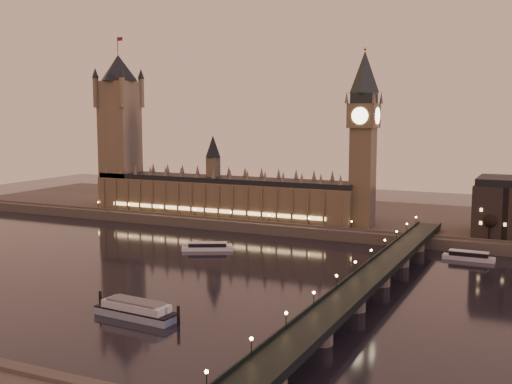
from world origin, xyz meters
TOP-DOWN VIEW (x-y plane):
  - ground at (0.00, 0.00)m, footprint 700.00×700.00m
  - far_embankment at (30.00, 165.00)m, footprint 560.00×130.00m
  - palace_of_westminster at (-40.12, 120.99)m, footprint 180.00×26.62m
  - victoria_tower at (-120.00, 121.00)m, footprint 31.68×31.68m
  - big_ben at (53.99, 120.99)m, footprint 17.68×17.68m
  - westminster_bridge at (91.61, 0.00)m, footprint 13.20×260.00m
  - bare_tree_0 at (127.09, 109.00)m, footprint 6.10×6.10m
  - cruise_boat_a at (-9.23, 48.16)m, footprint 26.85×17.39m
  - cruise_boat_b at (119.52, 83.89)m, footprint 24.93×6.36m
  - moored_barge at (23.07, -60.56)m, footprint 37.28×11.77m

SIDE VIEW (x-z plane):
  - ground at x=0.00m, z-range 0.00..0.00m
  - cruise_boat_a at x=-9.23m, z-range -0.26..4.08m
  - cruise_boat_b at x=119.52m, z-range -0.27..4.32m
  - moored_barge at x=23.07m, z-range -0.53..6.32m
  - far_embankment at x=30.00m, z-range 0.00..6.00m
  - westminster_bridge at x=91.61m, z-range -2.13..13.17m
  - bare_tree_0 at x=127.09m, z-range 9.06..21.46m
  - palace_of_westminster at x=-40.12m, z-range -4.29..47.71m
  - big_ben at x=53.99m, z-range 11.95..115.95m
  - victoria_tower at x=-120.00m, z-range 6.79..124.79m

